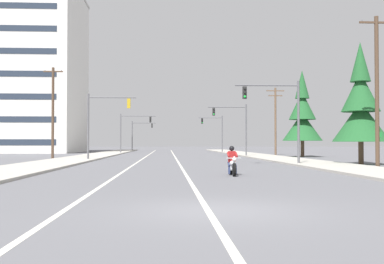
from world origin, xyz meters
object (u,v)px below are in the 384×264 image
(traffic_signal_far_right, at_px, (216,128))
(traffic_signal_near_right, at_px, (280,109))
(traffic_signal_mid_left, at_px, (131,127))
(apartment_building_far_left_block, at_px, (22,71))
(traffic_signal_near_left, at_px, (102,116))
(conifer_tree_right_verge_near, at_px, (361,108))
(traffic_signal_far_left, at_px, (139,131))
(utility_pole_right_near, at_px, (377,89))
(conifer_tree_right_verge_far, at_px, (302,117))
(motorcycle_with_rider, at_px, (232,163))
(traffic_signal_mid_right, at_px, (235,122))
(street_sign, at_px, (379,145))
(utility_pole_left_near, at_px, (53,111))
(utility_pole_right_far, at_px, (275,119))

(traffic_signal_far_right, bearing_deg, traffic_signal_near_right, -89.80)
(traffic_signal_mid_left, distance_m, apartment_building_far_left_block, 23.03)
(traffic_signal_near_left, distance_m, conifer_tree_right_verge_near, 22.67)
(traffic_signal_far_left, relative_size, utility_pole_right_near, 0.63)
(conifer_tree_right_verge_far, bearing_deg, motorcycle_with_rider, -112.30)
(traffic_signal_near_left, xyz_separation_m, conifer_tree_right_verge_far, (21.78, 9.74, 0.55))
(traffic_signal_near_right, xyz_separation_m, traffic_signal_mid_right, (-0.26, 20.93, -0.01))
(conifer_tree_right_verge_far, height_order, apartment_building_far_left_block, apartment_building_far_left_block)
(traffic_signal_mid_right, xyz_separation_m, traffic_signal_far_left, (-13.93, 44.49, 0.02))
(conifer_tree_right_verge_far, relative_size, apartment_building_far_left_block, 0.36)
(conifer_tree_right_verge_far, relative_size, street_sign, 4.20)
(traffic_signal_near_right, relative_size, utility_pole_left_near, 0.68)
(traffic_signal_near_right, distance_m, utility_pole_right_near, 7.04)
(traffic_signal_mid_left, distance_m, street_sign, 48.09)
(conifer_tree_right_verge_far, bearing_deg, traffic_signal_far_right, 107.10)
(utility_pole_left_near, bearing_deg, motorcycle_with_rider, -58.77)
(traffic_signal_near_left, xyz_separation_m, traffic_signal_mid_left, (0.43, 29.89, 0.06))
(conifer_tree_right_verge_near, xyz_separation_m, apartment_building_far_left_block, (-39.34, 47.38, 9.81))
(motorcycle_with_rider, relative_size, traffic_signal_far_left, 0.35)
(traffic_signal_mid_right, height_order, traffic_signal_mid_left, same)
(street_sign, bearing_deg, traffic_signal_mid_right, 102.85)
(traffic_signal_far_right, height_order, apartment_building_far_left_block, apartment_building_far_left_block)
(utility_pole_right_near, distance_m, street_sign, 3.66)
(traffic_signal_mid_right, xyz_separation_m, utility_pole_left_near, (-19.38, -7.87, 0.67))
(utility_pole_left_near, bearing_deg, traffic_signal_near_left, -31.25)
(conifer_tree_right_verge_near, xyz_separation_m, street_sign, (-0.64, -4.30, -2.71))
(traffic_signal_mid_right, bearing_deg, utility_pole_right_far, 44.69)
(traffic_signal_mid_right, relative_size, apartment_building_far_left_block, 0.22)
(utility_pole_left_near, relative_size, conifer_tree_right_verge_near, 0.99)
(traffic_signal_near_left, distance_m, street_sign, 24.43)
(traffic_signal_mid_right, xyz_separation_m, utility_pole_right_near, (5.42, -25.61, 1.03))
(traffic_signal_near_right, distance_m, traffic_signal_far_left, 66.94)
(utility_pole_right_near, distance_m, conifer_tree_right_verge_near, 4.98)
(traffic_signal_near_left, bearing_deg, conifer_tree_right_verge_far, 24.10)
(utility_pole_right_near, relative_size, conifer_tree_right_verge_far, 0.97)
(motorcycle_with_rider, height_order, utility_pole_right_far, utility_pole_right_far)
(street_sign, bearing_deg, utility_pole_left_near, 145.53)
(traffic_signal_near_right, xyz_separation_m, conifer_tree_right_verge_near, (6.11, 0.13, 0.12))
(traffic_signal_near_left, height_order, apartment_building_far_left_block, apartment_building_far_left_block)
(traffic_signal_near_left, xyz_separation_m, street_sign, (19.83, -14.03, -2.58))
(street_sign, bearing_deg, apartment_building_far_left_block, 126.83)
(traffic_signal_mid_right, distance_m, conifer_tree_right_verge_near, 21.75)
(motorcycle_with_rider, relative_size, traffic_signal_near_right, 0.35)
(traffic_signal_mid_left, height_order, utility_pole_left_near, utility_pole_left_near)
(street_sign, bearing_deg, traffic_signal_far_left, 105.77)
(street_sign, bearing_deg, traffic_signal_near_right, 142.67)
(conifer_tree_right_verge_far, bearing_deg, utility_pole_left_near, -166.41)
(traffic_signal_mid_right, height_order, traffic_signal_far_left, same)
(traffic_signal_near_right, height_order, utility_pole_left_near, utility_pole_left_near)
(traffic_signal_mid_right, relative_size, street_sign, 2.58)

